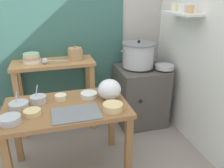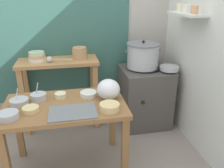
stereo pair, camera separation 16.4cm
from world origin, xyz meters
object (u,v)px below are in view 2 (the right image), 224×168
back_shelf_table (59,77)px  wide_pan (169,68)px  prep_bowl_3 (31,109)px  prep_bowl_5 (88,94)px  prep_table (66,115)px  clay_pot (80,53)px  prep_bowl_6 (39,97)px  steamer_pot (143,55)px  stove_block (144,96)px  bowl_stack_enamel (37,56)px  plastic_bag (108,89)px  ladle (51,59)px  prep_bowl_4 (19,102)px  prep_bowl_1 (60,95)px  prep_bowl_0 (8,115)px  prep_bowl_2 (110,107)px  serving_tray (73,112)px

back_shelf_table → wide_pan: (1.32, -0.28, 0.13)m
prep_bowl_3 → prep_bowl_5: size_ratio=0.88×
prep_table → clay_pot: bearing=76.3°
clay_pot → prep_bowl_6: clay_pot is taller
steamer_pot → prep_bowl_5: steamer_pot is taller
stove_block → bowl_stack_enamel: size_ratio=3.76×
plastic_bag → bowl_stack_enamel: bearing=130.7°
stove_block → prep_bowl_6: (-1.25, -0.57, 0.37)m
ladle → wide_pan: size_ratio=1.33×
bowl_stack_enamel → prep_bowl_6: size_ratio=1.27×
bowl_stack_enamel → prep_bowl_4: size_ratio=1.25×
clay_pot → prep_bowl_1: bearing=-109.3°
stove_block → clay_pot: clay_pot is taller
prep_bowl_3 → stove_block: bearing=31.3°
bowl_stack_enamel → wide_pan: 1.60m
prep_table → prep_bowl_5: prep_bowl_5 is taller
clay_pot → prep_bowl_0: 1.22m
ladle → prep_bowl_2: bearing=-61.3°
clay_pot → prep_bowl_6: 0.85m
prep_bowl_1 → prep_bowl_3: prep_bowl_1 is taller
ladle → prep_bowl_1: (0.10, -0.61, -0.19)m
plastic_bag → prep_table: bearing=-175.1°
ladle → prep_bowl_6: 0.65m
ladle → serving_tray: ladle is taller
steamer_pot → prep_bowl_0: size_ratio=2.84×
prep_table → bowl_stack_enamel: bowl_stack_enamel is taller
steamer_pot → wide_pan: size_ratio=2.01×
prep_bowl_5 → serving_tray: bearing=-118.5°
steamer_pot → prep_bowl_5: 0.97m
stove_block → prep_bowl_2: bearing=-125.4°
clay_pot → prep_bowl_1: (-0.24, -0.69, -0.22)m
prep_table → bowl_stack_enamel: bearing=109.2°
plastic_bag → prep_bowl_0: 0.88m
ladle → plastic_bag: ladle is taller
prep_bowl_2 → clay_pot: bearing=99.7°
clay_pot → serving_tray: size_ratio=0.45×
ladle → plastic_bag: 0.91m
wide_pan → prep_bowl_2: bearing=-139.9°
prep_table → prep_bowl_5: size_ratio=6.91×
steamer_pot → prep_bowl_3: bearing=-147.3°
serving_tray → prep_bowl_0: prep_bowl_0 is taller
plastic_bag → prep_bowl_1: 0.47m
bowl_stack_enamel → prep_bowl_1: bearing=-69.9°
serving_tray → prep_bowl_1: (-0.11, 0.31, 0.02)m
plastic_bag → prep_bowl_1: size_ratio=2.01×
plastic_bag → stove_block: bearing=48.0°
bowl_stack_enamel → prep_bowl_4: (-0.10, -0.79, -0.20)m
clay_pot → serving_tray: bearing=-97.7°
back_shelf_table → steamer_pot: (1.04, -0.11, 0.26)m
wide_pan → prep_bowl_5: (-1.03, -0.42, -0.06)m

